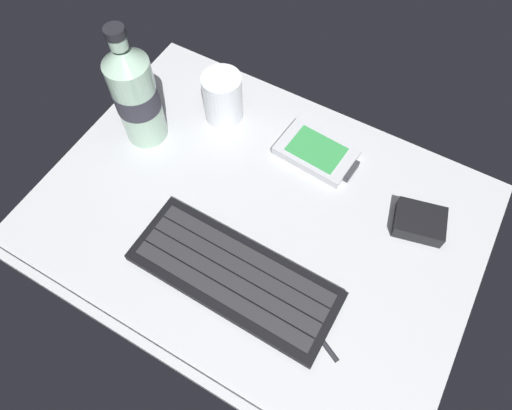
# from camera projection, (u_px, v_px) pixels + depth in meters

# --- Properties ---
(ground_plane) EXTENTS (0.64, 0.48, 0.03)m
(ground_plane) POSITION_uv_depth(u_px,v_px,m) (255.00, 219.00, 0.68)
(ground_plane) COLOR #B7BABC
(keyboard) EXTENTS (0.29, 0.11, 0.02)m
(keyboard) POSITION_uv_depth(u_px,v_px,m) (234.00, 275.00, 0.61)
(keyboard) COLOR black
(keyboard) RESTS_ON ground_plane
(handheld_device) EXTENTS (0.13, 0.09, 0.02)m
(handheld_device) POSITION_uv_depth(u_px,v_px,m) (317.00, 152.00, 0.72)
(handheld_device) COLOR #B7BABF
(handheld_device) RESTS_ON ground_plane
(juice_cup) EXTENTS (0.06, 0.06, 0.09)m
(juice_cup) POSITION_uv_depth(u_px,v_px,m) (223.00, 99.00, 0.73)
(juice_cup) COLOR silver
(juice_cup) RESTS_ON ground_plane
(water_bottle) EXTENTS (0.07, 0.07, 0.21)m
(water_bottle) POSITION_uv_depth(u_px,v_px,m) (135.00, 94.00, 0.66)
(water_bottle) COLOR #9EC1A8
(water_bottle) RESTS_ON ground_plane
(charger_block) EXTENTS (0.08, 0.07, 0.02)m
(charger_block) POSITION_uv_depth(u_px,v_px,m) (420.00, 222.00, 0.65)
(charger_block) COLOR black
(charger_block) RESTS_ON ground_plane
(stylus_pen) EXTENTS (0.09, 0.05, 0.01)m
(stylus_pen) POSITION_uv_depth(u_px,v_px,m) (314.00, 329.00, 0.58)
(stylus_pen) COLOR #26262B
(stylus_pen) RESTS_ON ground_plane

